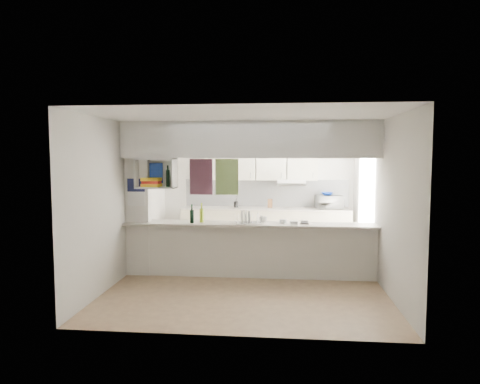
# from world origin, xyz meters

# --- Properties ---
(floor) EXTENTS (4.80, 4.80, 0.00)m
(floor) POSITION_xyz_m (0.00, 0.00, 0.00)
(floor) COLOR #8B6B50
(floor) RESTS_ON ground
(ceiling) EXTENTS (4.80, 4.80, 0.00)m
(ceiling) POSITION_xyz_m (0.00, 0.00, 2.60)
(ceiling) COLOR white
(ceiling) RESTS_ON wall_back
(wall_back) EXTENTS (4.20, 0.00, 4.20)m
(wall_back) POSITION_xyz_m (0.00, 2.40, 1.30)
(wall_back) COLOR silver
(wall_back) RESTS_ON floor
(wall_left) EXTENTS (0.00, 4.80, 4.80)m
(wall_left) POSITION_xyz_m (-2.10, 0.00, 1.30)
(wall_left) COLOR silver
(wall_left) RESTS_ON floor
(wall_right) EXTENTS (0.00, 4.80, 4.80)m
(wall_right) POSITION_xyz_m (2.10, 0.00, 1.30)
(wall_right) COLOR silver
(wall_right) RESTS_ON floor
(servery_partition) EXTENTS (4.20, 0.50, 2.60)m
(servery_partition) POSITION_xyz_m (-0.17, 0.00, 1.66)
(servery_partition) COLOR silver
(servery_partition) RESTS_ON floor
(cubby_shelf) EXTENTS (0.65, 0.35, 0.50)m
(cubby_shelf) POSITION_xyz_m (-1.57, -0.06, 1.71)
(cubby_shelf) COLOR white
(cubby_shelf) RESTS_ON bulkhead
(kitchen_run) EXTENTS (3.60, 0.63, 2.24)m
(kitchen_run) POSITION_xyz_m (0.16, 2.14, 0.83)
(kitchen_run) COLOR beige
(kitchen_run) RESTS_ON floor
(microwave) EXTENTS (0.58, 0.46, 0.29)m
(microwave) POSITION_xyz_m (1.55, 2.11, 1.06)
(microwave) COLOR white
(microwave) RESTS_ON bench_top
(bowl) EXTENTS (0.26, 0.26, 0.06)m
(bowl) POSITION_xyz_m (1.51, 2.14, 1.24)
(bowl) COLOR navy
(bowl) RESTS_ON microwave
(dish_rack) EXTENTS (0.48, 0.41, 0.22)m
(dish_rack) POSITION_xyz_m (-0.02, -0.02, 1.01)
(dish_rack) COLOR silver
(dish_rack) RESTS_ON breakfast_bar
(cup) EXTENTS (0.16, 0.16, 0.10)m
(cup) POSITION_xyz_m (0.23, -0.03, 0.99)
(cup) COLOR white
(cup) RESTS_ON dish_rack
(wine_bottles) EXTENTS (0.22, 0.15, 0.33)m
(wine_bottles) POSITION_xyz_m (-0.88, -0.04, 1.04)
(wine_bottles) COLOR black
(wine_bottles) RESTS_ON breakfast_bar
(plastic_tubs) EXTENTS (0.48, 0.21, 0.06)m
(plastic_tubs) POSITION_xyz_m (0.72, 0.02, 0.95)
(plastic_tubs) COLOR silver
(plastic_tubs) RESTS_ON breakfast_bar
(utensil_jar) EXTENTS (0.09, 0.09, 0.13)m
(utensil_jar) POSITION_xyz_m (-0.44, 2.15, 0.99)
(utensil_jar) COLOR black
(utensil_jar) RESTS_ON bench_top
(knife_block) EXTENTS (0.11, 0.09, 0.19)m
(knife_block) POSITION_xyz_m (0.29, 2.18, 1.01)
(knife_block) COLOR brown
(knife_block) RESTS_ON bench_top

